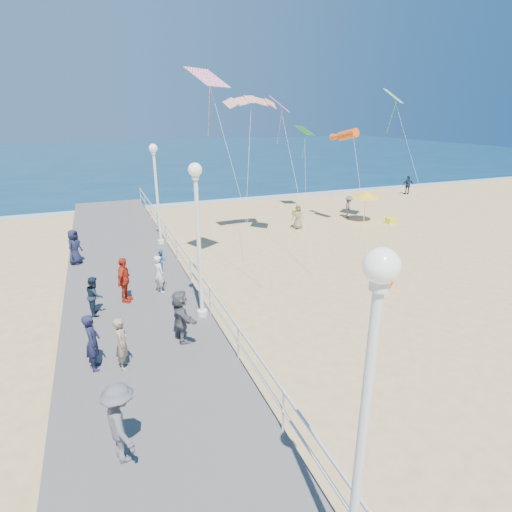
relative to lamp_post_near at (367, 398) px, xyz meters
name	(u,v)px	position (x,y,z in m)	size (l,w,h in m)	color
ground	(332,301)	(5.35, 9.00, -3.66)	(160.00, 160.00, 0.00)	#DFB875
ocean	(141,155)	(5.35, 74.00, -3.65)	(160.00, 90.00, 0.05)	#0B2C47
surf_line	(203,202)	(5.35, 29.50, -3.63)	(160.00, 1.20, 0.04)	silver
boardwalk	(141,332)	(-2.15, 9.00, -3.46)	(5.00, 44.00, 0.40)	#68635E
railing	(210,292)	(0.30, 9.00, -2.41)	(0.05, 42.00, 0.55)	white
lamp_post_near	(367,398)	(0.00, 0.00, 0.00)	(0.44, 0.44, 5.32)	white
lamp_post_mid	(198,227)	(0.00, 9.00, 0.00)	(0.44, 0.44, 5.32)	white
lamp_post_far	(156,184)	(0.00, 18.00, 0.00)	(0.44, 0.44, 5.32)	white
woman_holding_toddler	(159,274)	(-1.05, 11.58, -2.49)	(0.56, 0.37, 1.54)	white
toddler_held	(161,260)	(-0.90, 11.73, -1.99)	(0.41, 0.32, 0.85)	teal
spectator_0	(93,342)	(-3.56, 7.08, -2.43)	(0.61, 0.40, 1.66)	#1A1D3A
spectator_2	(121,423)	(-3.06, 3.55, -2.37)	(1.15, 0.66, 1.78)	#58575C
spectator_3	(124,280)	(-2.40, 11.17, -2.38)	(1.03, 0.43, 1.76)	red
spectator_4	(74,247)	(-4.25, 16.30, -2.42)	(0.82, 0.53, 1.67)	#181D36
spectator_5	(181,316)	(-1.00, 7.64, -2.41)	(1.58, 0.50, 1.70)	#5A5A5F
spectator_6	(122,343)	(-2.80, 6.82, -2.49)	(0.56, 0.37, 1.54)	gray
spectator_7	(95,296)	(-3.46, 10.55, -2.56)	(0.68, 0.53, 1.41)	#182536
beach_walker_a	(349,207)	(13.82, 20.40, -2.86)	(1.03, 0.59, 1.60)	#535458
beach_walker_b	(408,185)	(24.19, 26.01, -2.79)	(1.02, 0.43, 1.75)	#1A273A
beach_walker_c	(298,217)	(9.06, 19.14, -2.84)	(0.80, 0.52, 1.63)	gray
box_kite	(386,282)	(8.19, 9.18, -3.36)	(0.55, 0.55, 0.60)	red
beach_umbrella	(366,195)	(14.28, 19.09, -1.75)	(1.90, 1.90, 2.14)	white
beach_chair_left	(297,213)	(10.69, 22.40, -3.46)	(0.55, 0.55, 0.40)	yellow
beach_chair_right	(390,221)	(15.60, 17.91, -3.46)	(0.55, 0.55, 0.40)	#F7FF1A
kite_parafoil	(251,99)	(5.46, 18.24, 4.23)	(3.01, 0.90, 0.30)	red
kite_windsock	(348,135)	(12.15, 18.71, 2.26)	(0.56, 0.56, 2.38)	#F65714
kite_diamond_pink	(280,104)	(6.57, 16.91, 3.96)	(1.30, 1.30, 0.02)	#FF5DCB
kite_diamond_multi	(394,96)	(14.54, 17.69, 4.50)	(1.38, 1.38, 0.02)	blue
kite_diamond_green	(305,131)	(11.82, 23.79, 2.32)	(1.29, 1.29, 0.02)	green
kite_diamond_redwhite	(208,77)	(1.88, 13.94, 4.90)	(1.49, 1.49, 0.02)	#E81B57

